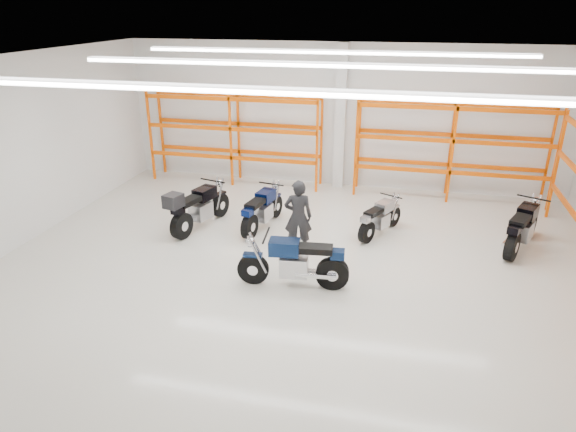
% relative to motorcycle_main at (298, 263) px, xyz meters
% --- Properties ---
extents(ground, '(14.00, 14.00, 0.00)m').
position_rel_motorcycle_main_xyz_m(ground, '(-0.09, 0.84, -0.54)').
color(ground, beige).
rests_on(ground, ground).
extents(room_shell, '(14.02, 12.02, 4.51)m').
position_rel_motorcycle_main_xyz_m(room_shell, '(-0.09, 0.87, 2.74)').
color(room_shell, white).
rests_on(room_shell, ground).
extents(motorcycle_main, '(2.37, 0.78, 1.16)m').
position_rel_motorcycle_main_xyz_m(motorcycle_main, '(0.00, 0.00, 0.00)').
color(motorcycle_main, black).
rests_on(motorcycle_main, ground).
extents(motorcycle_back_a, '(1.05, 2.43, 1.26)m').
position_rel_motorcycle_main_xyz_m(motorcycle_back_a, '(-3.21, 2.27, 0.06)').
color(motorcycle_back_a, black).
rests_on(motorcycle_back_a, ground).
extents(motorcycle_back_b, '(0.82, 2.19, 1.08)m').
position_rel_motorcycle_main_xyz_m(motorcycle_back_b, '(-1.58, 2.73, -0.04)').
color(motorcycle_back_b, black).
rests_on(motorcycle_back_b, ground).
extents(motorcycle_back_c, '(1.00, 1.78, 0.94)m').
position_rel_motorcycle_main_xyz_m(motorcycle_back_c, '(1.47, 3.03, -0.10)').
color(motorcycle_back_c, black).
rests_on(motorcycle_back_c, ground).
extents(motorcycle_back_d, '(1.18, 2.21, 1.16)m').
position_rel_motorcycle_main_xyz_m(motorcycle_back_d, '(4.87, 2.97, -0.00)').
color(motorcycle_back_d, black).
rests_on(motorcycle_back_d, ground).
extents(standing_man, '(0.73, 0.55, 1.81)m').
position_rel_motorcycle_main_xyz_m(standing_man, '(-0.35, 1.61, 0.36)').
color(standing_man, black).
rests_on(standing_man, ground).
extents(structural_column, '(0.32, 0.32, 4.50)m').
position_rel_motorcycle_main_xyz_m(structural_column, '(-0.09, 6.66, 1.71)').
color(structural_column, white).
rests_on(structural_column, ground).
extents(pallet_racking_back_left, '(5.67, 0.87, 3.00)m').
position_rel_motorcycle_main_xyz_m(pallet_racking_back_left, '(-3.49, 6.32, 1.24)').
color(pallet_racking_back_left, '#FF4900').
rests_on(pallet_racking_back_left, ground).
extents(pallet_racking_back_right, '(5.67, 0.87, 3.00)m').
position_rel_motorcycle_main_xyz_m(pallet_racking_back_right, '(3.31, 6.32, 1.24)').
color(pallet_racking_back_right, '#FF4900').
rests_on(pallet_racking_back_right, ground).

